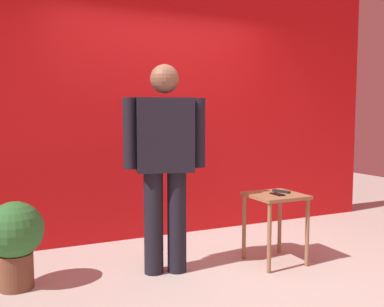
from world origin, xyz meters
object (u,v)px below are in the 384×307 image
at_px(standing_person, 165,158).
at_px(potted_plant, 15,237).
at_px(side_table, 275,207).
at_px(cell_phone, 277,194).
at_px(tv_remote, 281,191).

distance_m(standing_person, potted_plant, 1.33).
bearing_deg(side_table, cell_phone, -104.44).
xyz_separation_m(side_table, tv_remote, (0.09, 0.04, 0.13)).
relative_size(side_table, potted_plant, 0.93).
xyz_separation_m(standing_person, tv_remote, (1.09, -0.15, -0.34)).
xyz_separation_m(side_table, potted_plant, (-2.19, 0.35, -0.11)).
bearing_deg(tv_remote, standing_person, 148.55).
xyz_separation_m(standing_person, cell_phone, (0.99, -0.23, -0.35)).
distance_m(standing_person, side_table, 1.12).
bearing_deg(cell_phone, standing_person, 165.87).
relative_size(side_table, cell_phone, 4.44).
distance_m(standing_person, tv_remote, 1.16).
relative_size(tv_remote, potted_plant, 0.25).
bearing_deg(cell_phone, side_table, 74.63).
distance_m(tv_remote, potted_plant, 2.31).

